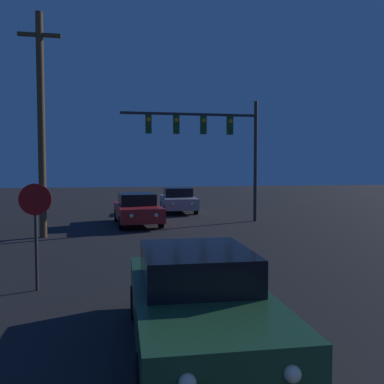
% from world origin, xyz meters
% --- Properties ---
extents(car_near, '(2.08, 4.77, 1.48)m').
position_xyz_m(car_near, '(-1.28, 6.22, 0.75)').
color(car_near, '#1E4728').
rests_on(car_near, ground_plane).
extents(car_mid, '(2.19, 4.81, 1.48)m').
position_xyz_m(car_mid, '(-1.33, 20.50, 0.75)').
color(car_mid, '#B21E1E').
rests_on(car_mid, ground_plane).
extents(car_far, '(2.17, 4.80, 1.48)m').
position_xyz_m(car_far, '(1.50, 25.86, 0.75)').
color(car_far, '#99999E').
rests_on(car_far, ground_plane).
extents(traffic_signal_mast, '(6.86, 0.30, 6.08)m').
position_xyz_m(traffic_signal_mast, '(2.43, 20.66, 4.31)').
color(traffic_signal_mast, '#2D2D2D').
rests_on(traffic_signal_mast, ground_plane).
extents(stop_sign, '(0.70, 0.07, 2.40)m').
position_xyz_m(stop_sign, '(-4.22, 9.82, 1.67)').
color(stop_sign, '#2D2D2D').
rests_on(stop_sign, ground_plane).
extents(utility_pole, '(1.59, 0.28, 8.69)m').
position_xyz_m(utility_pole, '(-5.19, 17.39, 4.50)').
color(utility_pole, brown).
rests_on(utility_pole, ground_plane).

